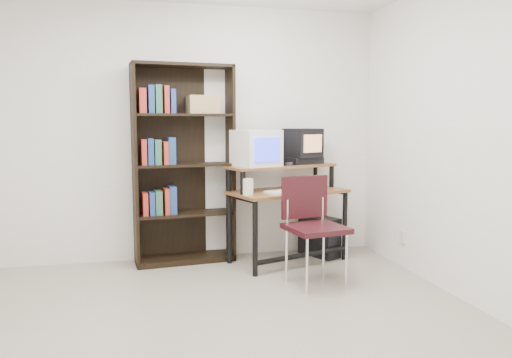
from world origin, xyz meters
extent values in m
cube|color=#A9A08C|center=(0.00, 0.00, -0.01)|extent=(4.00, 4.00, 0.01)
cube|color=white|center=(0.00, 2.00, 1.30)|extent=(4.00, 0.01, 2.60)
cube|color=white|center=(0.00, -2.00, 1.30)|extent=(4.00, 0.01, 2.60)
cube|color=white|center=(2.00, 0.00, 1.30)|extent=(0.01, 4.00, 2.60)
cube|color=brown|center=(0.95, 1.60, 0.72)|extent=(1.29, 0.92, 0.03)
cube|color=brown|center=(0.92, 1.71, 0.97)|extent=(1.21, 0.70, 0.02)
cylinder|color=black|center=(0.52, 1.19, 0.36)|extent=(0.05, 0.05, 0.72)
cylinder|color=black|center=(1.55, 1.53, 0.36)|extent=(0.05, 0.05, 0.72)
cylinder|color=black|center=(0.36, 1.67, 0.49)|extent=(0.05, 0.05, 0.98)
cylinder|color=black|center=(1.39, 2.01, 0.49)|extent=(0.05, 0.05, 0.98)
cylinder|color=black|center=(1.03, 1.36, 0.12)|extent=(1.04, 0.39, 0.05)
cube|color=white|center=(0.63, 1.65, 1.16)|extent=(0.50, 0.50, 0.37)
cube|color=#2B3BE8|center=(0.70, 1.46, 1.16)|extent=(0.28, 0.11, 0.23)
cube|color=black|center=(1.18, 1.82, 1.01)|extent=(0.42, 0.35, 0.08)
cube|color=black|center=(1.18, 1.83, 1.20)|extent=(0.41, 0.41, 0.30)
cube|color=tan|center=(1.24, 1.68, 1.20)|extent=(0.22, 0.10, 0.18)
cylinder|color=#26262B|center=(0.96, 1.65, 0.99)|extent=(0.16, 0.16, 0.05)
cube|color=white|center=(0.93, 1.45, 0.74)|extent=(0.51, 0.35, 0.03)
cube|color=black|center=(1.28, 1.62, 0.72)|extent=(0.25, 0.22, 0.01)
cube|color=white|center=(1.29, 1.65, 0.74)|extent=(0.12, 0.10, 0.03)
cube|color=white|center=(0.49, 1.38, 0.80)|extent=(0.10, 0.10, 0.17)
cube|color=black|center=(1.35, 1.74, 0.21)|extent=(0.38, 0.49, 0.42)
cube|color=black|center=(0.98, 0.83, 0.50)|extent=(0.54, 0.54, 0.04)
cube|color=black|center=(0.94, 1.04, 0.75)|extent=(0.45, 0.11, 0.38)
cylinder|color=silver|center=(0.82, 0.61, 0.24)|extent=(0.02, 0.02, 0.48)
cylinder|color=silver|center=(1.20, 0.67, 0.24)|extent=(0.02, 0.02, 0.48)
cylinder|color=silver|center=(0.76, 0.98, 0.24)|extent=(0.02, 0.02, 0.48)
cylinder|color=silver|center=(1.13, 1.05, 0.24)|extent=(0.02, 0.02, 0.48)
cube|color=black|center=(-0.55, 1.78, 0.99)|extent=(0.06, 0.33, 1.99)
cube|color=black|center=(0.41, 1.88, 0.99)|extent=(0.06, 0.33, 1.99)
cube|color=black|center=(-0.08, 1.98, 0.99)|extent=(0.99, 0.12, 1.99)
cube|color=black|center=(-0.07, 1.83, 1.97)|extent=(1.02, 0.43, 0.03)
cube|color=black|center=(-0.07, 1.83, 0.03)|extent=(1.02, 0.43, 0.06)
cube|color=black|center=(-0.07, 1.83, 0.50)|extent=(0.96, 0.40, 0.02)
cube|color=black|center=(-0.07, 1.83, 0.99)|extent=(0.96, 0.40, 0.02)
cube|color=black|center=(-0.07, 1.83, 1.49)|extent=(0.96, 0.40, 0.02)
cube|color=#9B814E|center=(0.13, 1.85, 1.59)|extent=(0.32, 0.27, 0.18)
cube|color=beige|center=(1.99, 1.15, 0.30)|extent=(0.02, 0.08, 0.12)
camera|label=1|loc=(-0.49, -3.18, 1.43)|focal=35.00mm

